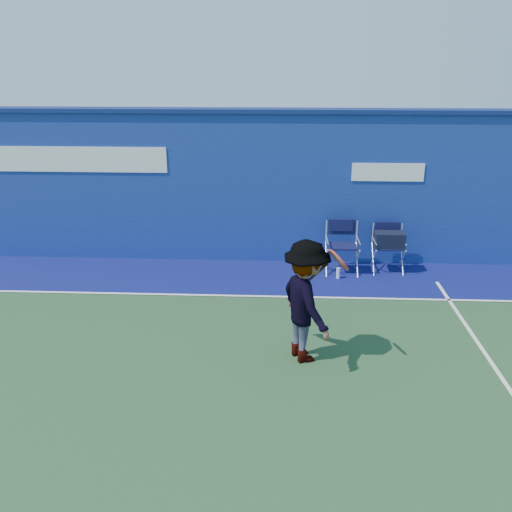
{
  "coord_description": "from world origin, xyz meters",
  "views": [
    {
      "loc": [
        1.52,
        -5.59,
        4.05
      ],
      "look_at": [
        1.13,
        2.6,
        1.0
      ],
      "focal_mm": 38.0,
      "sensor_mm": 36.0,
      "label": 1
    }
  ],
  "objects_px": {
    "directors_chair_left": "(342,256)",
    "directors_chair_right": "(388,253)",
    "tennis_player": "(306,301)",
    "water_bottle": "(338,273)"
  },
  "relations": [
    {
      "from": "directors_chair_left",
      "to": "directors_chair_right",
      "type": "relative_size",
      "value": 1.08
    },
    {
      "from": "water_bottle",
      "to": "tennis_player",
      "type": "distance_m",
      "value": 3.13
    },
    {
      "from": "directors_chair_left",
      "to": "tennis_player",
      "type": "relative_size",
      "value": 0.58
    },
    {
      "from": "directors_chair_right",
      "to": "water_bottle",
      "type": "xyz_separation_m",
      "value": [
        -1.0,
        -0.43,
        -0.28
      ]
    },
    {
      "from": "directors_chair_right",
      "to": "tennis_player",
      "type": "bearing_deg",
      "value": -117.59
    },
    {
      "from": "directors_chair_right",
      "to": "tennis_player",
      "type": "xyz_separation_m",
      "value": [
        -1.76,
        -3.37,
        0.48
      ]
    },
    {
      "from": "tennis_player",
      "to": "directors_chair_right",
      "type": "bearing_deg",
      "value": 62.41
    },
    {
      "from": "tennis_player",
      "to": "directors_chair_left",
      "type": "bearing_deg",
      "value": 75.61
    },
    {
      "from": "directors_chair_left",
      "to": "directors_chair_right",
      "type": "xyz_separation_m",
      "value": [
        0.91,
        0.07,
        0.06
      ]
    },
    {
      "from": "directors_chair_left",
      "to": "tennis_player",
      "type": "height_order",
      "value": "tennis_player"
    }
  ]
}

